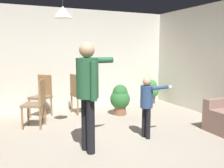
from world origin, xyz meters
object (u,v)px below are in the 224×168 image
at_px(person_adult, 88,85).
at_px(potted_plant_by_wall, 151,90).
at_px(potted_plant_corner, 120,98).
at_px(dining_chair_near_wall, 78,92).
at_px(person_child, 147,101).
at_px(dining_chair_centre_back, 37,101).
at_px(dining_chair_by_counter, 42,94).

height_order(person_adult, potted_plant_by_wall, person_adult).
bearing_deg(potted_plant_by_wall, potted_plant_corner, -149.01).
bearing_deg(dining_chair_near_wall, person_child, 6.91).
bearing_deg(person_child, potted_plant_by_wall, 139.12).
bearing_deg(dining_chair_centre_back, person_adult, -136.49).
bearing_deg(potted_plant_by_wall, person_child, -124.45).
relative_size(person_child, dining_chair_near_wall, 1.12).
relative_size(person_child, potted_plant_by_wall, 1.56).
distance_m(dining_chair_near_wall, dining_chair_centre_back, 1.33).
bearing_deg(person_adult, dining_chair_near_wall, 158.59).
height_order(dining_chair_by_counter, potted_plant_by_wall, dining_chair_by_counter).
height_order(dining_chair_by_counter, dining_chair_near_wall, same).
relative_size(potted_plant_corner, potted_plant_by_wall, 1.06).
relative_size(person_child, dining_chair_centre_back, 1.12).
xyz_separation_m(dining_chair_by_counter, potted_plant_by_wall, (3.24, 0.21, -0.15)).
bearing_deg(dining_chair_near_wall, dining_chair_by_counter, -106.68).
xyz_separation_m(person_child, dining_chair_near_wall, (-0.63, 2.21, -0.15)).
xyz_separation_m(dining_chair_centre_back, potted_plant_by_wall, (3.48, 1.07, -0.15)).
relative_size(person_adult, person_child, 1.53).
bearing_deg(potted_plant_corner, person_adult, -128.35).
relative_size(person_adult, potted_plant_corner, 2.27).
bearing_deg(person_child, dining_chair_by_counter, -153.73).
relative_size(dining_chair_near_wall, dining_chair_centre_back, 1.00).
bearing_deg(person_child, person_adult, -88.95).
bearing_deg(dining_chair_centre_back, person_child, -106.18).
xyz_separation_m(person_adult, person_child, (1.16, 0.15, -0.37)).
bearing_deg(dining_chair_near_wall, dining_chair_centre_back, -64.87).
xyz_separation_m(dining_chair_near_wall, potted_plant_corner, (0.90, -0.56, -0.13)).
bearing_deg(dining_chair_near_wall, person_adult, -21.63).
relative_size(dining_chair_centre_back, potted_plant_by_wall, 1.40).
bearing_deg(person_adult, potted_plant_corner, 132.90).
bearing_deg(person_adult, dining_chair_centre_back, -169.30).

